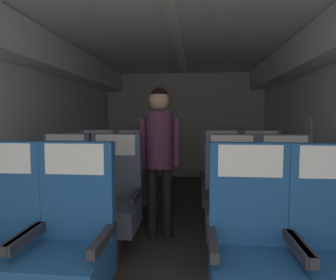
{
  "coord_description": "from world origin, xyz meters",
  "views": [
    {
      "loc": [
        0.22,
        -0.29,
        1.28
      ],
      "look_at": [
        -0.12,
        3.33,
        0.99
      ],
      "focal_mm": 30.77,
      "sensor_mm": 36.0,
      "label": 1
    }
  ],
  "objects_px": {
    "seat_a_left_aisle": "(70,246)",
    "flight_attendant": "(159,146)",
    "seat_b_right_window": "(232,205)",
    "seat_a_right_window": "(251,252)",
    "seat_c_left_window": "(97,180)",
    "seat_b_left_window": "(62,201)",
    "seat_b_right_aisle": "(287,206)",
    "seat_b_left_aisle": "(113,201)",
    "seat_c_right_window": "(221,182)",
    "seat_c_left_aisle": "(133,180)",
    "seat_c_right_aisle": "(262,183)"
  },
  "relations": [
    {
      "from": "seat_b_left_aisle",
      "to": "seat_c_right_window",
      "type": "bearing_deg",
      "value": 40.19
    },
    {
      "from": "seat_a_left_aisle",
      "to": "seat_c_left_window",
      "type": "distance_m",
      "value": 1.96
    },
    {
      "from": "seat_c_right_window",
      "to": "flight_attendant",
      "type": "relative_size",
      "value": 0.71
    },
    {
      "from": "seat_b_right_window",
      "to": "seat_c_left_aisle",
      "type": "height_order",
      "value": "same"
    },
    {
      "from": "seat_c_right_aisle",
      "to": "seat_a_right_window",
      "type": "bearing_deg",
      "value": -104.48
    },
    {
      "from": "seat_c_left_window",
      "to": "seat_c_right_window",
      "type": "height_order",
      "value": "same"
    },
    {
      "from": "seat_b_left_aisle",
      "to": "seat_b_right_window",
      "type": "distance_m",
      "value": 1.12
    },
    {
      "from": "seat_a_right_window",
      "to": "seat_b_left_window",
      "type": "xyz_separation_m",
      "value": [
        -1.62,
        0.92,
        0.0
      ]
    },
    {
      "from": "seat_a_left_aisle",
      "to": "flight_attendant",
      "type": "height_order",
      "value": "flight_attendant"
    },
    {
      "from": "seat_b_right_window",
      "to": "seat_c_right_aisle",
      "type": "height_order",
      "value": "same"
    },
    {
      "from": "seat_b_left_window",
      "to": "seat_b_right_window",
      "type": "relative_size",
      "value": 1.0
    },
    {
      "from": "seat_c_left_aisle",
      "to": "seat_b_left_aisle",
      "type": "bearing_deg",
      "value": -88.89
    },
    {
      "from": "seat_b_left_aisle",
      "to": "seat_c_right_aisle",
      "type": "distance_m",
      "value": 1.85
    },
    {
      "from": "seat_a_left_aisle",
      "to": "seat_b_left_aisle",
      "type": "xyz_separation_m",
      "value": [
        0.0,
        0.96,
        0.0
      ]
    },
    {
      "from": "seat_b_right_window",
      "to": "seat_c_left_window",
      "type": "xyz_separation_m",
      "value": [
        -1.61,
        0.94,
        0.0
      ]
    },
    {
      "from": "seat_a_right_window",
      "to": "seat_b_right_aisle",
      "type": "bearing_deg",
      "value": 62.23
    },
    {
      "from": "seat_b_right_window",
      "to": "seat_c_right_aisle",
      "type": "relative_size",
      "value": 1.0
    },
    {
      "from": "seat_a_left_aisle",
      "to": "seat_b_left_aisle",
      "type": "bearing_deg",
      "value": 89.89
    },
    {
      "from": "seat_b_right_aisle",
      "to": "seat_c_left_aisle",
      "type": "height_order",
      "value": "same"
    },
    {
      "from": "seat_b_right_window",
      "to": "seat_b_left_aisle",
      "type": "bearing_deg",
      "value": 179.78
    },
    {
      "from": "seat_b_left_window",
      "to": "seat_b_right_aisle",
      "type": "distance_m",
      "value": 2.11
    },
    {
      "from": "seat_b_right_window",
      "to": "flight_attendant",
      "type": "distance_m",
      "value": 0.94
    },
    {
      "from": "seat_b_left_window",
      "to": "seat_c_right_window",
      "type": "height_order",
      "value": "same"
    },
    {
      "from": "seat_b_left_window",
      "to": "seat_c_right_aisle",
      "type": "relative_size",
      "value": 1.0
    },
    {
      "from": "seat_a_right_window",
      "to": "seat_b_right_window",
      "type": "xyz_separation_m",
      "value": [
        0.01,
        0.93,
        0.0
      ]
    },
    {
      "from": "seat_b_left_window",
      "to": "seat_a_left_aisle",
      "type": "bearing_deg",
      "value": -62.07
    },
    {
      "from": "seat_b_left_window",
      "to": "seat_c_right_window",
      "type": "bearing_deg",
      "value": 30.53
    },
    {
      "from": "flight_attendant",
      "to": "seat_c_left_aisle",
      "type": "bearing_deg",
      "value": -58.05
    },
    {
      "from": "seat_a_left_aisle",
      "to": "seat_b_right_aisle",
      "type": "relative_size",
      "value": 1.0
    },
    {
      "from": "seat_b_left_aisle",
      "to": "seat_b_right_window",
      "type": "height_order",
      "value": "same"
    },
    {
      "from": "seat_b_left_aisle",
      "to": "seat_c_right_aisle",
      "type": "relative_size",
      "value": 1.0
    },
    {
      "from": "seat_a_left_aisle",
      "to": "seat_c_right_aisle",
      "type": "xyz_separation_m",
      "value": [
        1.6,
        1.9,
        0.0
      ]
    },
    {
      "from": "seat_a_right_window",
      "to": "seat_b_right_aisle",
      "type": "relative_size",
      "value": 1.0
    },
    {
      "from": "seat_b_right_aisle",
      "to": "seat_c_right_aisle",
      "type": "relative_size",
      "value": 1.0
    },
    {
      "from": "seat_b_right_aisle",
      "to": "seat_b_right_window",
      "type": "distance_m",
      "value": 0.49
    },
    {
      "from": "seat_b_right_aisle",
      "to": "seat_b_left_window",
      "type": "bearing_deg",
      "value": -179.56
    },
    {
      "from": "seat_b_left_window",
      "to": "seat_c_right_aisle",
      "type": "xyz_separation_m",
      "value": [
        2.1,
        0.95,
        0.0
      ]
    },
    {
      "from": "seat_b_right_aisle",
      "to": "seat_c_left_window",
      "type": "bearing_deg",
      "value": 156.04
    },
    {
      "from": "seat_a_right_window",
      "to": "flight_attendant",
      "type": "bearing_deg",
      "value": 119.0
    },
    {
      "from": "seat_a_right_window",
      "to": "seat_b_right_window",
      "type": "bearing_deg",
      "value": 89.61
    },
    {
      "from": "seat_a_left_aisle",
      "to": "seat_b_left_window",
      "type": "height_order",
      "value": "same"
    },
    {
      "from": "seat_b_left_aisle",
      "to": "seat_a_left_aisle",
      "type": "bearing_deg",
      "value": -90.11
    },
    {
      "from": "seat_a_left_aisle",
      "to": "seat_a_right_window",
      "type": "height_order",
      "value": "same"
    },
    {
      "from": "seat_a_left_aisle",
      "to": "seat_c_right_aisle",
      "type": "height_order",
      "value": "same"
    },
    {
      "from": "seat_b_left_aisle",
      "to": "seat_c_right_window",
      "type": "xyz_separation_m",
      "value": [
        1.11,
        0.93,
        0.0
      ]
    },
    {
      "from": "seat_a_left_aisle",
      "to": "seat_a_right_window",
      "type": "relative_size",
      "value": 1.0
    },
    {
      "from": "seat_b_left_window",
      "to": "seat_b_left_aisle",
      "type": "distance_m",
      "value": 0.5
    },
    {
      "from": "seat_a_right_window",
      "to": "seat_c_left_window",
      "type": "xyz_separation_m",
      "value": [
        -1.6,
        1.87,
        0.0
      ]
    },
    {
      "from": "seat_c_right_aisle",
      "to": "seat_c_right_window",
      "type": "height_order",
      "value": "same"
    },
    {
      "from": "seat_b_right_aisle",
      "to": "seat_c_left_aisle",
      "type": "xyz_separation_m",
      "value": [
        -1.62,
        0.94,
        0.0
      ]
    }
  ]
}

